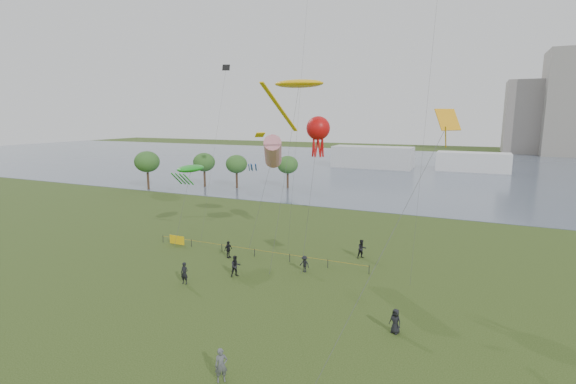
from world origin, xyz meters
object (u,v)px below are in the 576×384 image
at_px(kite_flyer, 221,365).
at_px(fence, 205,244).
at_px(kite_stingray, 298,84).
at_px(kite_octopus, 318,129).

bearing_deg(kite_flyer, fence, 87.95).
bearing_deg(fence, kite_flyer, -52.73).
xyz_separation_m(fence, kite_stingray, (10.48, 1.16, 16.76)).
bearing_deg(fence, kite_octopus, 17.30).
distance_m(fence, kite_stingray, 19.80).
height_order(kite_stingray, kite_octopus, kite_stingray).
relative_size(fence, kite_flyer, 12.51).
height_order(kite_flyer, kite_stingray, kite_stingray).
distance_m(kite_flyer, kite_octopus, 25.81).
bearing_deg(kite_stingray, fence, -173.01).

